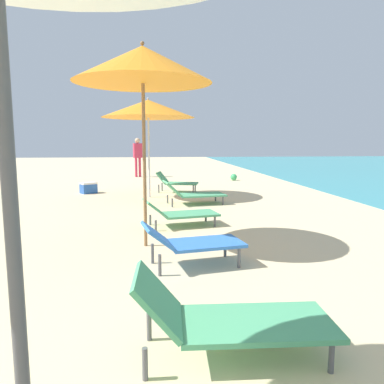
% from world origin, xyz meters
% --- Properties ---
extents(lounger_second_shoreside, '(1.47, 0.66, 0.65)m').
position_xyz_m(lounger_second_shoreside, '(0.42, 5.76, 0.30)').
color(lounger_second_shoreside, '#4CA572').
rests_on(lounger_second_shoreside, ground).
extents(umbrella_third, '(1.98, 1.98, 2.96)m').
position_xyz_m(umbrella_third, '(-0.23, 8.71, 2.64)').
color(umbrella_third, olive).
rests_on(umbrella_third, ground).
extents(lounger_third_shoreside, '(1.45, 0.86, 0.52)m').
position_xyz_m(lounger_third_shoreside, '(0.37, 9.96, 0.26)').
color(lounger_third_shoreside, '#4CA572').
rests_on(lounger_third_shoreside, ground).
extents(lounger_third_inland, '(1.33, 0.79, 0.56)m').
position_xyz_m(lounger_third_inland, '(0.36, 7.74, 0.31)').
color(lounger_third_inland, blue).
rests_on(lounger_third_inland, ground).
extents(umbrella_farthest, '(2.55, 2.55, 2.75)m').
position_xyz_m(umbrella_farthest, '(-0.22, 13.60, 2.45)').
color(umbrella_farthest, silver).
rests_on(umbrella_farthest, ground).
extents(lounger_farthest_shoreside, '(1.35, 0.86, 0.63)m').
position_xyz_m(lounger_farthest_shoreside, '(0.59, 14.58, 0.32)').
color(lounger_farthest_shoreside, '#4CA572').
rests_on(lounger_farthest_shoreside, ground).
extents(lounger_farthest_inland, '(1.60, 0.91, 0.60)m').
position_xyz_m(lounger_farthest_inland, '(0.88, 12.32, 0.28)').
color(lounger_farthest_inland, '#4CA572').
rests_on(lounger_farthest_inland, ground).
extents(person_walking_near, '(0.41, 0.32, 1.71)m').
position_xyz_m(person_walking_near, '(-0.77, 19.65, 1.04)').
color(person_walking_near, '#D8334C').
rests_on(person_walking_near, ground).
extents(beach_ball, '(0.26, 0.26, 0.26)m').
position_xyz_m(beach_ball, '(3.12, 17.77, 0.13)').
color(beach_ball, '#3FB266').
rests_on(beach_ball, ground).
extents(cooler_box, '(0.56, 0.53, 0.33)m').
position_xyz_m(cooler_box, '(-2.07, 14.60, 0.17)').
color(cooler_box, '#2659B2').
rests_on(cooler_box, ground).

